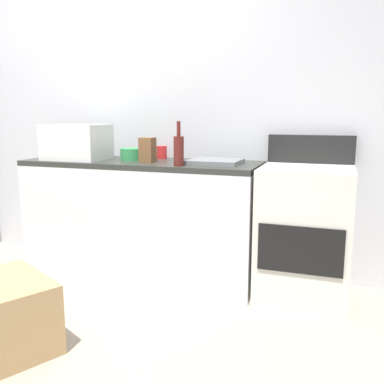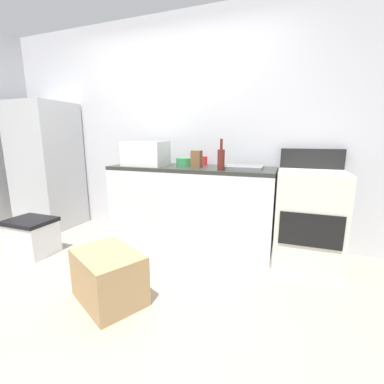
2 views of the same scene
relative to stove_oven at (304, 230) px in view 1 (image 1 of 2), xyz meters
name	(u,v)px [view 1 (image 1 of 2)]	position (x,y,z in m)	size (l,w,h in m)	color
ground_plane	(0,342)	(-1.52, -1.21, -0.47)	(6.00, 6.00, 0.00)	#9E9384
wall_back	(126,108)	(-1.52, 0.34, 0.83)	(5.00, 0.10, 2.60)	silver
kitchen_counter	(143,218)	(-1.22, -0.01, -0.02)	(1.80, 0.60, 0.90)	silver
stove_oven	(304,230)	(0.00, 0.00, 0.00)	(0.60, 0.61, 1.10)	silver
microwave	(77,142)	(-1.73, -0.08, 0.57)	(0.46, 0.34, 0.27)	white
sink_basin	(215,162)	(-0.63, -0.01, 0.45)	(0.36, 0.32, 0.03)	slate
wine_bottle	(179,150)	(-0.83, -0.22, 0.54)	(0.07, 0.07, 0.30)	#591E19
coffee_mug	(162,152)	(-1.14, 0.19, 0.48)	(0.08, 0.08, 0.10)	red
knife_block	(148,150)	(-1.13, -0.09, 0.52)	(0.10, 0.10, 0.18)	brown
mixing_bowl	(133,154)	(-1.31, 0.03, 0.48)	(0.19, 0.19, 0.09)	#338C4C
cardboard_box_large	(8,314)	(-1.43, -1.22, -0.28)	(0.54, 0.38, 0.38)	tan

